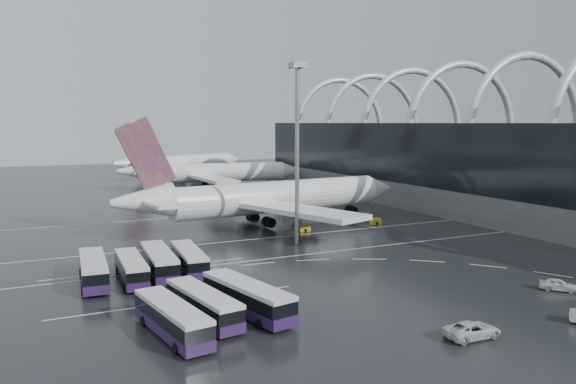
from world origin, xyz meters
name	(u,v)px	position (x,y,z in m)	size (l,w,h in m)	color
ground	(302,252)	(0.00, 0.00, 0.00)	(420.00, 420.00, 0.00)	black
terminal	(498,162)	(61.56, 19.84, 10.87)	(42.00, 160.00, 34.90)	#5D6062
lane_marking_near	(308,254)	(0.00, -2.00, 0.01)	(120.00, 0.25, 0.01)	silver
lane_marking_mid	(271,238)	(0.00, 12.00, 0.01)	(120.00, 0.25, 0.01)	silver
lane_marking_far	(219,214)	(0.00, 40.00, 0.01)	(120.00, 0.25, 0.01)	silver
bus_bay_line_south	(178,302)	(-24.00, -16.00, 0.01)	(28.00, 0.25, 0.01)	silver
bus_bay_line_north	(148,269)	(-24.00, 0.00, 0.01)	(28.00, 0.25, 0.01)	silver
airliner_main	(265,199)	(4.02, 23.47, 5.29)	(62.41, 54.43, 21.12)	white
airliner_gate_b	(209,173)	(12.81, 86.27, 4.84)	(55.64, 49.43, 19.35)	white
airliner_gate_c	(179,164)	(14.62, 127.71, 5.04)	(54.52, 49.74, 20.15)	white
bus_row_near_a	(93,270)	(-31.57, -4.21, 1.80)	(3.97, 13.46, 3.27)	#261440
bus_row_near_b	(131,268)	(-27.08, -5.15, 1.68)	(3.40, 12.51, 3.05)	#261440
bus_row_near_c	(159,261)	(-23.24, -3.84, 1.83)	(3.92, 13.71, 3.34)	#261440
bus_row_near_d	(189,259)	(-19.18, -3.86, 1.72)	(3.85, 12.87, 3.12)	#261440
bus_row_far_a	(172,318)	(-27.05, -25.81, 1.73)	(4.65, 13.06, 3.15)	#261440
bus_row_far_b	(203,304)	(-23.14, -22.99, 1.69)	(4.70, 12.81, 3.08)	#261440
bus_row_far_c	(247,297)	(-18.37, -23.17, 1.84)	(5.70, 13.94, 3.35)	#261440
van_curve_a	(472,330)	(-1.87, -38.52, 0.78)	(2.59, 5.62, 1.56)	silver
van_curve_b	(558,285)	(18.34, -31.71, 0.73)	(1.72, 4.27, 1.45)	silver
floodlight_mast	(297,131)	(1.87, 5.45, 18.65)	(2.27, 2.27, 29.65)	gray
gse_cart_belly_a	(375,221)	(24.19, 15.03, 0.57)	(2.09, 1.24, 1.14)	gold
gse_cart_belly_c	(304,228)	(8.04, 14.77, 0.59)	(2.16, 1.28, 1.18)	gold
gse_cart_belly_d	(365,214)	(27.54, 23.87, 0.53)	(1.94, 1.15, 1.06)	slate
gse_cart_belly_e	(294,210)	(15.93, 34.77, 0.60)	(2.21, 1.30, 1.20)	gold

